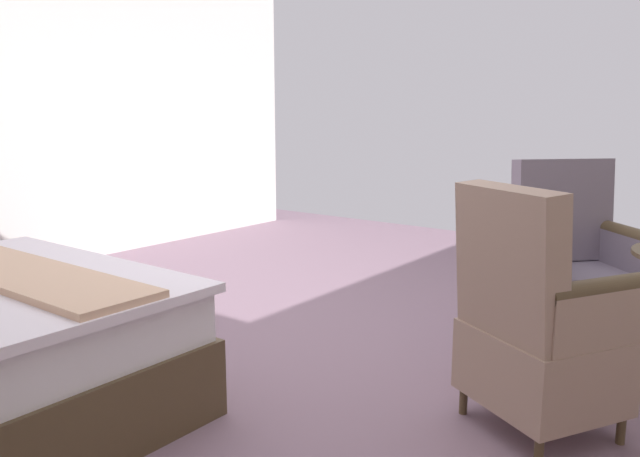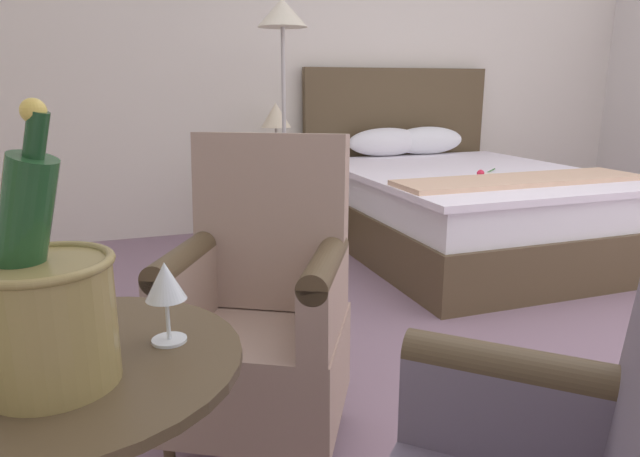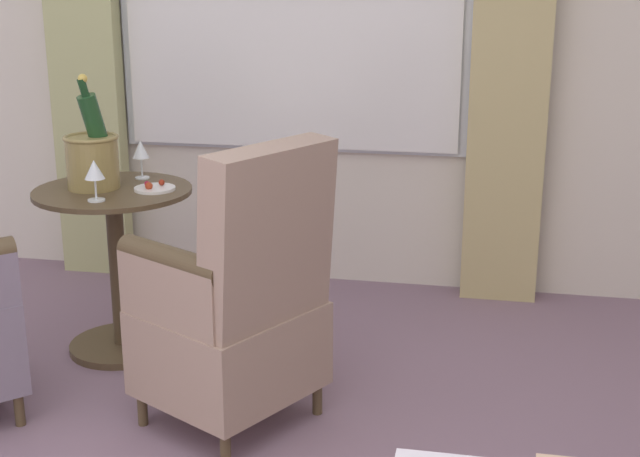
% 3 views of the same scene
% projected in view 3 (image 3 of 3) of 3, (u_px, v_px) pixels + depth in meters
% --- Properties ---
extents(side_table_round, '(0.64, 0.64, 0.70)m').
position_uv_depth(side_table_round, '(117.00, 261.00, 3.68)').
color(side_table_round, brown).
rests_on(side_table_round, ground).
extents(champagne_bucket, '(0.22, 0.22, 0.46)m').
position_uv_depth(champagne_bucket, '(93.00, 154.00, 3.58)').
color(champagne_bucket, olive).
rests_on(champagne_bucket, side_table_round).
extents(wine_glass_near_bucket, '(0.08, 0.08, 0.16)m').
position_uv_depth(wine_glass_near_bucket, '(94.00, 171.00, 3.38)').
color(wine_glass_near_bucket, white).
rests_on(wine_glass_near_bucket, side_table_round).
extents(wine_glass_near_edge, '(0.07, 0.07, 0.16)m').
position_uv_depth(wine_glass_near_edge, '(141.00, 151.00, 3.74)').
color(wine_glass_near_edge, white).
rests_on(wine_glass_near_edge, side_table_round).
extents(snack_plate, '(0.17, 0.17, 0.04)m').
position_uv_depth(snack_plate, '(154.00, 188.00, 3.58)').
color(snack_plate, white).
rests_on(snack_plate, side_table_round).
extents(armchair_by_window, '(0.72, 0.72, 1.03)m').
position_uv_depth(armchair_by_window, '(237.00, 308.00, 3.05)').
color(armchair_by_window, brown).
rests_on(armchair_by_window, ground).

